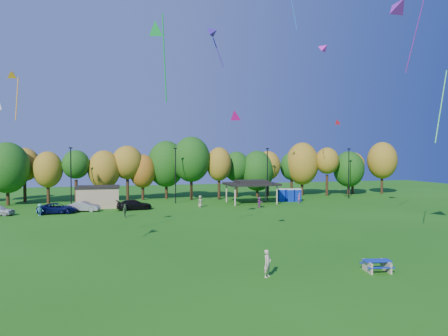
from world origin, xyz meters
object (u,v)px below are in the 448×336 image
object	(u,v)px
car_d	(134,205)
kite_flyer	(267,263)
car_c	(57,208)
porta_potties	(289,195)
car_b	(84,207)
picnic_table	(377,265)

from	to	relation	value
car_d	kite_flyer	bearing A→B (deg)	-177.32
car_c	car_d	bearing A→B (deg)	-84.74
porta_potties	car_b	size ratio (longest dim) A/B	0.89
car_c	car_d	distance (m)	10.29
porta_potties	picnic_table	size ratio (longest dim) A/B	1.79
car_b	porta_potties	bearing A→B (deg)	-70.64
picnic_table	car_b	size ratio (longest dim) A/B	0.50
car_c	car_b	bearing A→B (deg)	-71.38
porta_potties	kite_flyer	size ratio (longest dim) A/B	2.08
car_b	kite_flyer	bearing A→B (deg)	-144.83
kite_flyer	car_b	distance (m)	37.40
picnic_table	car_c	bearing A→B (deg)	136.99
porta_potties	kite_flyer	xyz separation A→B (m)	(-18.93, -38.16, -0.20)
car_b	car_c	bearing A→B (deg)	122.96
kite_flyer	car_d	xyz separation A→B (m)	(-7.00, 34.65, -0.17)
car_d	picnic_table	bearing A→B (deg)	-166.25
picnic_table	kite_flyer	xyz separation A→B (m)	(-7.69, 0.82, 0.44)
porta_potties	car_d	distance (m)	26.17
picnic_table	kite_flyer	bearing A→B (deg)	-175.08
porta_potties	picnic_table	distance (m)	40.58
kite_flyer	car_d	world-z (taller)	kite_flyer
porta_potties	kite_flyer	world-z (taller)	porta_potties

